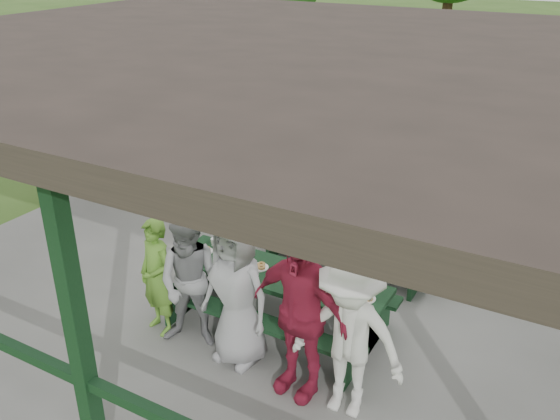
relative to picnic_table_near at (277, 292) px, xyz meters
The scene contains 16 objects.
ground 1.40m from the picnic_table_near, 109.43° to the left, with size 90.00×90.00×0.00m, color #33571B.
concrete_slab 1.38m from the picnic_table_near, 109.43° to the left, with size 10.00×8.00×0.10m, color #63635F.
pavilion_structure 2.89m from the picnic_table_near, 109.43° to the left, with size 10.60×8.60×3.24m.
picnic_table_near is the anchor object (origin of this frame).
picnic_table_far 2.01m from the picnic_table_near, 85.07° to the left, with size 2.52×1.39×0.75m.
table_setting 0.32m from the picnic_table_near, 26.72° to the left, with size 2.41×0.45×0.10m.
contestant_green 1.45m from the picnic_table_near, 147.45° to the right, with size 0.54×0.36×1.49m, color #5A902B.
contestant_grey_left 1.08m from the picnic_table_near, 131.84° to the right, with size 0.79×0.62×1.63m, color gray.
contestant_grey_mid 0.86m from the picnic_table_near, 95.89° to the right, with size 0.85×0.56×1.75m, color #969698.
contestant_red 1.24m from the picnic_table_near, 49.31° to the right, with size 1.13×0.47×1.92m, color #9F1F3A.
contestant_white_fedora 1.64m from the picnic_table_near, 34.67° to the right, with size 1.17×0.72×1.81m.
spectator_lblue 3.11m from the picnic_table_near, 107.91° to the left, with size 1.46×0.47×1.58m, color #96B0E8.
spectator_blue 3.86m from the picnic_table_near, 117.06° to the left, with size 0.64×0.42×1.75m, color teal.
spectator_grey 3.18m from the picnic_table_near, 68.09° to the left, with size 0.85×0.66×1.75m, color #979799.
pickup_truck 9.96m from the picnic_table_near, 79.61° to the left, with size 2.24×4.85×1.35m, color silver.
farm_trailer 8.61m from the picnic_table_near, 103.28° to the left, with size 4.00×2.61×1.41m.
Camera 1 is at (3.43, -6.48, 4.49)m, focal length 38.00 mm.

